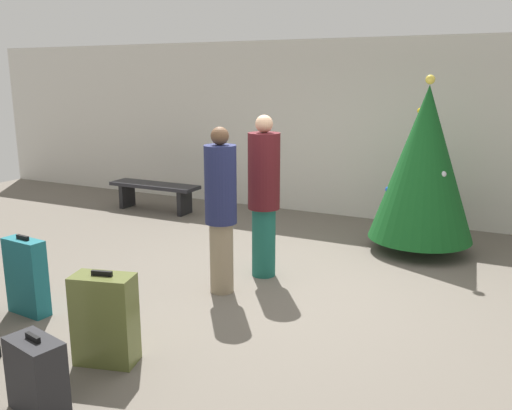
{
  "coord_description": "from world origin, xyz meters",
  "views": [
    {
      "loc": [
        2.34,
        -5.16,
        2.29
      ],
      "look_at": [
        -0.27,
        0.11,
        0.9
      ],
      "focal_mm": 38.21,
      "sensor_mm": 36.0,
      "label": 1
    }
  ],
  "objects": [
    {
      "name": "ground_plane",
      "position": [
        0.0,
        0.0,
        0.0
      ],
      "size": [
        16.0,
        16.0,
        0.0
      ],
      "primitive_type": "plane",
      "color": "#665E54"
    },
    {
      "name": "back_wall",
      "position": [
        0.0,
        3.59,
        1.44
      ],
      "size": [
        16.0,
        0.2,
        2.89
      ],
      "primitive_type": "cube",
      "color": "beige",
      "rests_on": "ground_plane"
    },
    {
      "name": "holiday_tree",
      "position": [
        1.2,
        2.07,
        1.19
      ],
      "size": [
        1.35,
        1.35,
        2.31
      ],
      "color": "#4C3319",
      "rests_on": "ground_plane"
    },
    {
      "name": "waiting_bench",
      "position": [
        -3.35,
        2.37,
        0.37
      ],
      "size": [
        1.64,
        0.44,
        0.48
      ],
      "color": "black",
      "rests_on": "ground_plane"
    },
    {
      "name": "traveller_0",
      "position": [
        -0.47,
        -0.32,
        0.95
      ],
      "size": [
        0.48,
        0.48,
        1.79
      ],
      "color": "gray",
      "rests_on": "ground_plane"
    },
    {
      "name": "traveller_1",
      "position": [
        -0.28,
        0.34,
        0.99
      ],
      "size": [
        0.47,
        0.47,
        1.88
      ],
      "color": "#19594C",
      "rests_on": "ground_plane"
    },
    {
      "name": "suitcase_1",
      "position": [
        -0.56,
        -2.05,
        0.38
      ],
      "size": [
        0.54,
        0.38,
        0.79
      ],
      "color": "#59602D",
      "rests_on": "ground_plane"
    },
    {
      "name": "suitcase_4",
      "position": [
        -1.9,
        -1.66,
        0.38
      ],
      "size": [
        0.47,
        0.21,
        0.8
      ],
      "color": "#19606B",
      "rests_on": "ground_plane"
    },
    {
      "name": "suitcase_5",
      "position": [
        -0.53,
        -2.78,
        0.27
      ],
      "size": [
        0.48,
        0.33,
        0.57
      ],
      "color": "#232326",
      "rests_on": "ground_plane"
    }
  ]
}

